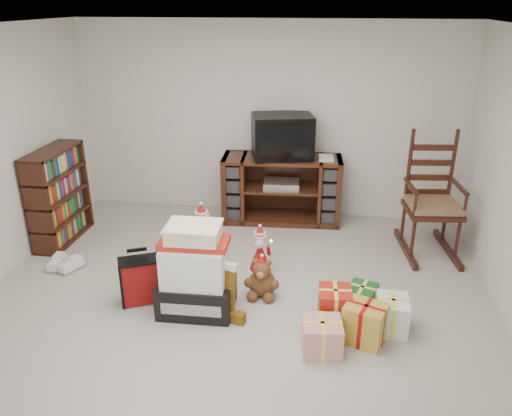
{
  "coord_description": "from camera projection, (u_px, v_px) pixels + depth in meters",
  "views": [
    {
      "loc": [
        0.83,
        -3.84,
        2.71
      ],
      "look_at": [
        0.14,
        0.6,
        0.82
      ],
      "focal_mm": 35.0,
      "sensor_mm": 36.0,
      "label": 1
    }
  ],
  "objects": [
    {
      "name": "room",
      "position": [
        228.0,
        188.0,
        4.18
      ],
      "size": [
        5.01,
        5.01,
        2.51
      ],
      "color": "#B7B2A7",
      "rests_on": "ground"
    },
    {
      "name": "tv_stand",
      "position": [
        281.0,
        189.0,
        6.47
      ],
      "size": [
        1.54,
        0.64,
        0.86
      ],
      "rotation": [
        0.0,
        0.0,
        0.07
      ],
      "color": "#471F14",
      "rests_on": "floor"
    },
    {
      "name": "bookshelf",
      "position": [
        59.0,
        197.0,
        5.89
      ],
      "size": [
        0.31,
        0.93,
        1.13
      ],
      "color": "#3E1A11",
      "rests_on": "floor"
    },
    {
      "name": "rocking_chair",
      "position": [
        431.0,
        210.0,
        5.68
      ],
      "size": [
        0.69,
        1.02,
        1.44
      ],
      "rotation": [
        0.0,
        0.0,
        0.12
      ],
      "color": "#3E1A11",
      "rests_on": "floor"
    },
    {
      "name": "gift_pile",
      "position": [
        196.0,
        275.0,
        4.58
      ],
      "size": [
        0.7,
        0.52,
        0.86
      ],
      "rotation": [
        0.0,
        0.0,
        0.04
      ],
      "color": "black",
      "rests_on": "floor"
    },
    {
      "name": "red_suitcase",
      "position": [
        140.0,
        280.0,
        4.75
      ],
      "size": [
        0.4,
        0.32,
        0.54
      ],
      "rotation": [
        0.0,
        0.0,
        0.43
      ],
      "color": "maroon",
      "rests_on": "floor"
    },
    {
      "name": "stocking",
      "position": [
        225.0,
        290.0,
        4.51
      ],
      "size": [
        0.28,
        0.18,
        0.56
      ],
      "primitive_type": null,
      "rotation": [
        0.0,
        0.0,
        -0.28
      ],
      "color": "#0C6E13",
      "rests_on": "floor"
    },
    {
      "name": "teddy_bear",
      "position": [
        262.0,
        280.0,
        4.87
      ],
      "size": [
        0.27,
        0.24,
        0.4
      ],
      "color": "brown",
      "rests_on": "floor"
    },
    {
      "name": "santa_figurine",
      "position": [
        260.0,
        254.0,
        5.29
      ],
      "size": [
        0.27,
        0.25,
        0.54
      ],
      "color": "#A01411",
      "rests_on": "floor"
    },
    {
      "name": "mrs_claus_figurine",
      "position": [
        203.0,
        238.0,
        5.54
      ],
      "size": [
        0.33,
        0.31,
        0.67
      ],
      "color": "#A01411",
      "rests_on": "floor"
    },
    {
      "name": "sneaker_pair",
      "position": [
        64.0,
        265.0,
        5.4
      ],
      "size": [
        0.35,
        0.3,
        0.1
      ],
      "rotation": [
        0.0,
        0.0,
        -0.15
      ],
      "color": "white",
      "rests_on": "floor"
    },
    {
      "name": "gift_cluster",
      "position": [
        356.0,
        317.0,
        4.36
      ],
      "size": [
        0.84,
        0.95,
        0.29
      ],
      "color": "#B12114",
      "rests_on": "floor"
    },
    {
      "name": "crt_television",
      "position": [
        282.0,
        136.0,
        6.21
      ],
      "size": [
        0.84,
        0.7,
        0.54
      ],
      "rotation": [
        0.0,
        0.0,
        0.26
      ],
      "color": "black",
      "rests_on": "tv_stand"
    }
  ]
}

